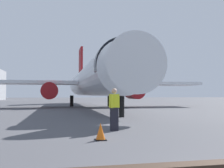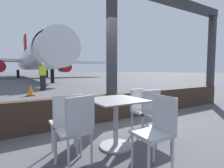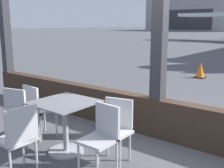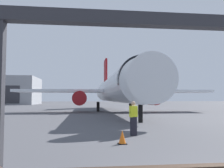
{
  "view_description": "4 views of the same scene",
  "coord_description": "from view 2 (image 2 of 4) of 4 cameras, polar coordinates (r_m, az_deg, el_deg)",
  "views": [
    {
      "loc": [
        -2.73,
        -2.88,
        1.46
      ],
      "look_at": [
        1.27,
        16.18,
        2.28
      ],
      "focal_mm": 42.0,
      "sensor_mm": 36.0,
      "label": 1
    },
    {
      "loc": [
        -2.18,
        -3.65,
        1.23
      ],
      "look_at": [
        -0.68,
        -1.15,
        1.0
      ],
      "focal_mm": 27.39,
      "sensor_mm": 36.0,
      "label": 2
    },
    {
      "loc": [
        2.13,
        -3.95,
        1.86
      ],
      "look_at": [
        -0.06,
        -1.14,
        1.09
      ],
      "focal_mm": 44.33,
      "sensor_mm": 36.0,
      "label": 3
    },
    {
      "loc": [
        -2.9,
        -4.22,
        1.88
      ],
      "look_at": [
        -1.21,
        10.31,
        2.78
      ],
      "focal_mm": 37.89,
      "sensor_mm": 36.0,
      "label": 4
    }
  ],
  "objects": [
    {
      "name": "traffic_cone",
      "position": [
        9.3,
        -25.58,
        -1.98
      ],
      "size": [
        0.36,
        0.36,
        0.56
      ],
      "color": "orange",
      "rests_on": "ground"
    },
    {
      "name": "cafe_chair_aisle_left",
      "position": [
        3.19,
        14.0,
        -8.56
      ],
      "size": [
        0.42,
        0.42,
        0.88
      ],
      "color": "#B2B2B7",
      "rests_on": "ground"
    },
    {
      "name": "cafe_chair_side_extra",
      "position": [
        2.55,
        -14.86,
        -11.36
      ],
      "size": [
        0.41,
        0.41,
        0.9
      ],
      "color": "#B2B2B7",
      "rests_on": "ground"
    },
    {
      "name": "airplane",
      "position": [
        32.54,
        -24.67,
        7.52
      ],
      "size": [
        27.69,
        36.84,
        10.06
      ],
      "color": "silver",
      "rests_on": "ground"
    },
    {
      "name": "cafe_chair_window_left",
      "position": [
        3.4,
        9.76,
        -7.67
      ],
      "size": [
        0.46,
        0.46,
        0.87
      ],
      "color": "#B2B2B7",
      "rests_on": "ground"
    },
    {
      "name": "ground_plane",
      "position": [
        43.72,
        -28.11,
        2.29
      ],
      "size": [
        220.0,
        220.0,
        0.0
      ],
      "primitive_type": "plane",
      "color": "#4C4C51"
    },
    {
      "name": "ground_crew_worker",
      "position": [
        11.46,
        -22.13,
        2.46
      ],
      "size": [
        0.4,
        0.48,
        1.74
      ],
      "color": "black",
      "rests_on": "ground"
    },
    {
      "name": "cafe_chair_window_right",
      "position": [
        2.25,
        -11.81,
        -13.3
      ],
      "size": [
        0.46,
        0.46,
        0.92
      ],
      "color": "#B2B2B7",
      "rests_on": "ground"
    },
    {
      "name": "dining_table",
      "position": [
        2.79,
        1.26,
        -11.43
      ],
      "size": [
        0.82,
        0.82,
        0.78
      ],
      "color": "slate",
      "rests_on": "ground"
    },
    {
      "name": "window_frame",
      "position": [
        4.25,
        -0.1,
        4.28
      ],
      "size": [
        8.97,
        0.24,
        3.47
      ],
      "color": "#38281E",
      "rests_on": "ground"
    },
    {
      "name": "cafe_chair_aisle_right",
      "position": [
        2.21,
        14.92,
        -13.45
      ],
      "size": [
        0.42,
        0.42,
        0.93
      ],
      "color": "#B2B2B7",
      "rests_on": "ground"
    }
  ]
}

